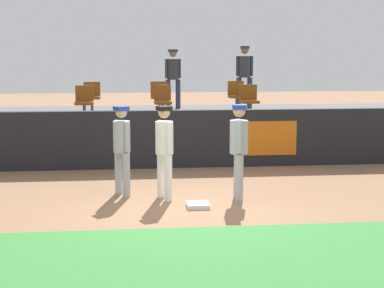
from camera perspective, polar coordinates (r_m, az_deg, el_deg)
ground_plane at (r=10.94m, az=-0.28°, el=-6.10°), size 60.00×60.00×0.00m
grass_foreground_strip at (r=8.53m, az=1.47°, el=-10.40°), size 18.00×2.80×0.01m
first_base at (r=11.06m, az=0.55°, el=-5.71°), size 0.40×0.40×0.08m
player_fielder_home at (r=11.49m, az=-2.59°, el=-0.17°), size 0.44×0.57×1.77m
player_runner_visitor at (r=11.85m, az=-6.55°, el=-0.02°), size 0.45×0.45×1.74m
player_coach_visitor at (r=11.46m, az=4.38°, el=-0.10°), size 0.37×0.50×1.80m
field_wall at (r=14.66m, az=-1.80°, el=0.48°), size 18.00×0.26×1.38m
bleacher_platform at (r=17.22m, az=-2.47°, el=1.16°), size 18.00×4.80×1.05m
seat_back_right at (r=18.04m, az=4.15°, el=4.68°), size 0.47×0.44×0.84m
seat_front_center at (r=15.99m, az=-2.74°, el=4.17°), size 0.44×0.44×0.84m
seat_front_right at (r=16.28m, az=5.34°, el=4.23°), size 0.46×0.44×0.84m
seat_back_left at (r=17.78m, az=-9.30°, el=4.53°), size 0.47×0.44×0.84m
seat_back_center at (r=17.78m, az=-3.08°, el=4.64°), size 0.48×0.44×0.84m
seat_front_left at (r=16.00m, az=-9.99°, el=4.05°), size 0.46×0.44×0.84m
spectator_hooded at (r=18.78m, az=4.91°, el=6.69°), size 0.52×0.37×1.86m
spectator_capped at (r=18.41m, az=-1.78°, el=6.50°), size 0.48×0.40×1.76m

